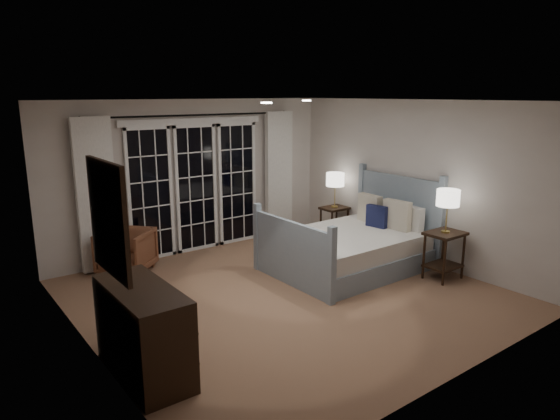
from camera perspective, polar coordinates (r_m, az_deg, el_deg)
floor at (r=6.67m, az=0.81°, el=-9.64°), size 5.00×5.00×0.00m
ceiling at (r=6.15m, az=0.89°, el=12.36°), size 5.00×5.00×0.00m
wall_left at (r=5.19m, az=-21.52°, el=-2.71°), size 0.02×5.00×2.50m
wall_right at (r=8.05m, az=15.07°, el=3.17°), size 0.02×5.00×2.50m
wall_back at (r=8.37m, az=-9.73°, el=3.81°), size 5.00×0.02×2.50m
wall_front at (r=4.65m, az=20.18°, el=-4.42°), size 5.00×0.02×2.50m
french_doors at (r=8.36m, az=-9.56°, el=2.70°), size 2.50×0.04×2.20m
curtain_rod at (r=8.18m, az=-9.68°, el=10.65°), size 3.50×0.03×0.03m
curtain_left at (r=7.67m, az=-20.27°, el=1.57°), size 0.55×0.10×2.25m
curtain_right at (r=9.15m, az=-0.14°, el=4.17°), size 0.55×0.10×2.25m
downlight_a at (r=7.12m, az=3.05°, el=12.39°), size 0.12×0.12×0.01m
downlight_b at (r=5.47m, az=-1.56°, el=12.15°), size 0.12×0.12×0.01m
bed at (r=7.61m, az=8.17°, el=-4.19°), size 2.25×1.62×1.31m
nightstand_left at (r=7.45m, az=18.25°, el=-4.15°), size 0.53×0.42×0.69m
nightstand_right at (r=9.03m, az=6.22°, el=-0.95°), size 0.46×0.37×0.60m
lamp_left at (r=7.27m, az=18.66°, el=1.27°), size 0.32×0.32×0.61m
lamp_right at (r=8.88m, az=6.33°, el=3.45°), size 0.32×0.32×0.62m
armchair at (r=7.70m, az=-17.19°, el=-4.53°), size 0.99×0.99×0.65m
dresser at (r=4.94m, az=-15.35°, el=-13.22°), size 0.52×1.22×0.87m
mirror at (r=4.49m, az=-19.01°, el=-0.95°), size 0.05×0.85×1.00m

